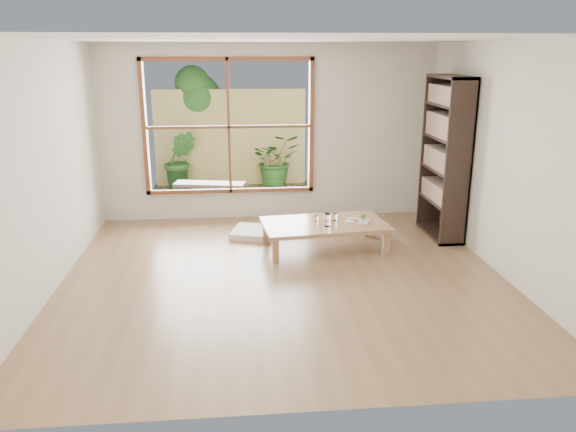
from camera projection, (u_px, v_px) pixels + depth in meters
name	position (u px, v px, depth m)	size (l,w,h in m)	color
ground	(284.00, 277.00, 6.43)	(5.00, 5.00, 0.00)	#916C48
low_table	(324.00, 226.00, 7.27)	(1.67, 1.05, 0.35)	#A2774E
floor_cushion	(255.00, 232.00, 7.85)	(0.59, 0.59, 0.09)	white
bookshelf	(445.00, 158.00, 7.58)	(0.35, 0.98, 2.18)	#2E1F19
glass_tall	(328.00, 220.00, 7.10)	(0.09, 0.09, 0.16)	silver
glass_mid	(335.00, 217.00, 7.33)	(0.07, 0.07, 0.10)	silver
glass_short	(327.00, 216.00, 7.36)	(0.08, 0.08, 0.10)	silver
glass_small	(317.00, 218.00, 7.32)	(0.06, 0.06, 0.07)	silver
food_tray	(359.00, 220.00, 7.31)	(0.35, 0.31, 0.09)	white
deck	(232.00, 199.00, 9.77)	(2.80, 2.00, 0.05)	#3E352D
garden_bench	(210.00, 186.00, 9.24)	(1.19, 0.55, 0.36)	#2E1F19
bamboo_fence	(230.00, 138.00, 10.46)	(2.80, 0.06, 1.80)	tan
shrub_right	(276.00, 160.00, 10.49)	(0.88, 0.76, 0.98)	#316023
shrub_left	(180.00, 160.00, 10.22)	(0.58, 0.47, 1.06)	#316023
garden_tree	(193.00, 98.00, 10.48)	(1.04, 0.85, 2.22)	#4C3D2D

